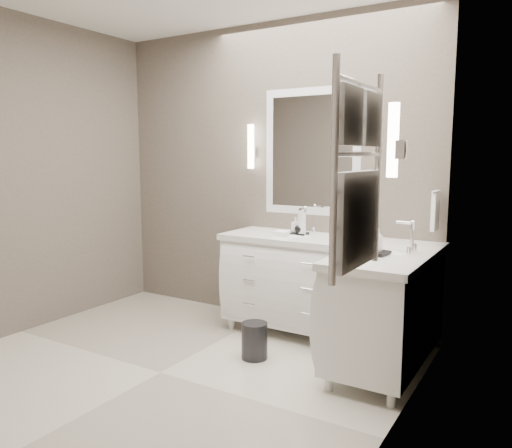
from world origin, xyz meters
The scene contains 19 objects.
floor centered at (0.00, 0.00, -0.01)m, with size 3.20×3.00×0.01m, color beige.
wall_back centered at (0.00, 1.50, 1.35)m, with size 3.20×0.01×2.70m, color #574E45.
wall_left centered at (-1.60, 0.00, 1.35)m, with size 0.01×3.00×2.70m, color #574E45.
wall_right centered at (1.60, 0.00, 1.35)m, with size 0.01×3.00×2.70m, color #574E45.
vanity_back centered at (0.45, 1.23, 0.49)m, with size 1.24×0.59×0.97m.
vanity_right centered at (1.33, 0.90, 0.49)m, with size 0.59×1.24×0.97m.
mirror_back centered at (0.45, 1.49, 1.55)m, with size 0.90×0.02×1.10m.
mirror_right centered at (1.59, 0.80, 1.55)m, with size 0.02×0.90×1.10m.
sconce_back centered at (-0.13, 1.43, 1.59)m, with size 0.06×0.06×0.40m.
sconce_right centered at (1.53, 0.22, 1.59)m, with size 0.06×0.06×0.40m.
towel_bar_corner centered at (1.54, 1.36, 1.12)m, with size 0.03×0.22×0.30m.
towel_ladder centered at (1.55, -0.40, 1.39)m, with size 0.06×0.58×0.90m.
waste_bin centered at (0.44, 0.56, 0.14)m, with size 0.20×0.20×0.28m, color black.
amenity_tray_back centered at (0.45, 1.23, 0.86)m, with size 0.16×0.12×0.02m, color black.
amenity_tray_right centered at (1.30, 0.76, 0.86)m, with size 0.12×0.16×0.02m, color black.
water_bottle centered at (0.50, 1.21, 0.95)m, with size 0.07×0.07×0.20m, color silver.
soap_bottle_a centered at (0.42, 1.25, 0.94)m, with size 0.06×0.06×0.13m, color white.
soap_bottle_b centered at (0.48, 1.20, 0.93)m, with size 0.08×0.08×0.10m, color black.
soap_bottle_c centered at (1.30, 0.76, 0.95)m, with size 0.06×0.06×0.15m, color white.
Camera 1 is at (2.31, -2.51, 1.52)m, focal length 35.00 mm.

